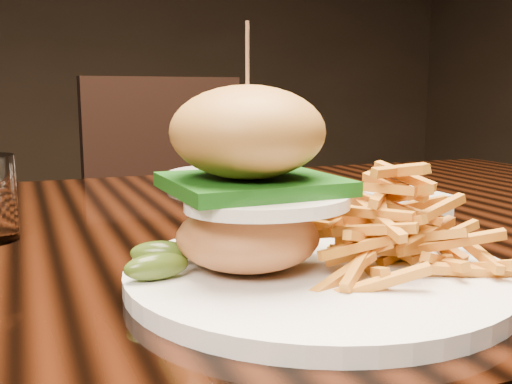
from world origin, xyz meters
name	(u,v)px	position (x,y,z in m)	size (l,w,h in m)	color
dining_table	(211,283)	(0.00, 0.00, 0.67)	(1.60, 0.90, 0.75)	black
burger_plate	(314,216)	(0.01, -0.25, 0.81)	(0.33, 0.33, 0.22)	white
side_saucer	(374,233)	(0.15, -0.14, 0.76)	(0.13, 0.13, 0.02)	white
ramekin	(402,208)	(0.22, -0.09, 0.77)	(0.09, 0.09, 0.04)	white
far_dish	(240,173)	(0.15, 0.31, 0.77)	(0.26, 0.26, 0.09)	white
chair_far	(178,227)	(0.18, 0.89, 0.54)	(0.49, 0.49, 0.95)	black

